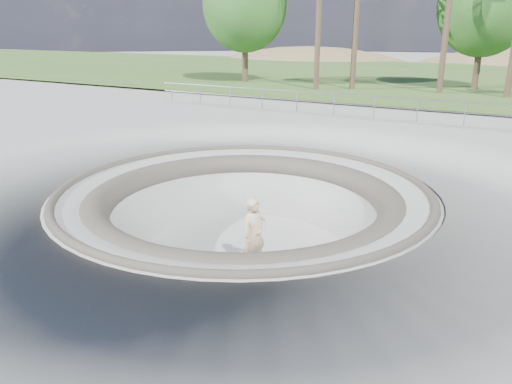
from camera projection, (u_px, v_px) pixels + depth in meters
ground at (244, 189)px, 13.70m from camera, size 180.00×180.00×0.00m
skate_bowl at (244, 250)px, 14.27m from camera, size 14.00×14.00×4.10m
grass_strip at (451, 78)px, 41.76m from camera, size 180.00×36.00×0.12m
distant_hills at (507, 124)px, 61.44m from camera, size 103.20×45.00×28.60m
safety_railing at (374, 107)px, 23.41m from camera, size 25.00×0.06×1.03m
skateboard at (254, 268)px, 13.21m from camera, size 0.94×0.35×0.09m
skater at (254, 234)px, 12.91m from camera, size 0.69×0.82×1.92m
bushy_tree_left at (245, 4)px, 36.51m from camera, size 6.37×5.79×9.19m
bushy_tree_mid at (485, 5)px, 32.44m from camera, size 6.08×5.53×8.77m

